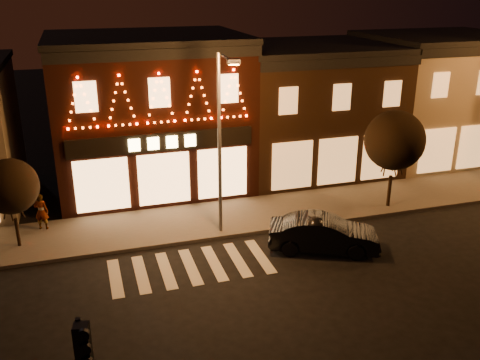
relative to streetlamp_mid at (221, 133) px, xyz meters
name	(u,v)px	position (x,y,z in m)	size (l,w,h in m)	color
ground	(215,324)	(-2.01, -6.36, -4.86)	(120.00, 120.00, 0.00)	black
sidewalk_far	(214,219)	(-0.01, 1.64, -4.78)	(44.00, 4.00, 0.15)	#47423D
building_pulp	(150,112)	(-2.01, 7.61, -0.69)	(10.20, 8.34, 8.30)	black
building_right_a	(309,108)	(7.49, 7.63, -1.09)	(9.20, 8.28, 7.50)	#382213
building_right_b	(437,96)	(16.49, 7.63, -0.94)	(9.20, 8.28, 7.80)	#7E725A
streetlamp_mid	(221,133)	(0.00, 0.00, 0.00)	(0.53, 1.84, 8.02)	#59595E
tree_left	(10,187)	(-8.76, 1.36, -1.97)	(2.34, 2.34, 3.92)	black
tree_right	(395,140)	(8.88, 0.50, -1.26)	(2.95, 2.95, 4.93)	black
dark_sedan	(324,234)	(3.76, -2.64, -4.09)	(1.63, 4.67, 1.54)	black
pedestrian	(41,212)	(-7.82, 2.81, -3.84)	(0.63, 0.41, 1.73)	gray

